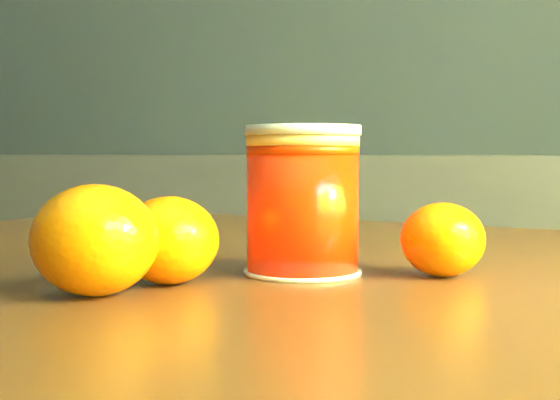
% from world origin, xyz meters
% --- Properties ---
extents(kitchen_counter, '(3.15, 0.60, 0.90)m').
position_xyz_m(kitchen_counter, '(0.00, 1.45, 0.45)').
color(kitchen_counter, '#4E4E53').
rests_on(kitchen_counter, ground).
extents(juice_glass, '(0.08, 0.08, 0.10)m').
position_xyz_m(juice_glass, '(0.72, 0.27, 0.87)').
color(juice_glass, '#F62604').
rests_on(juice_glass, table).
extents(orange_front, '(0.08, 0.08, 0.06)m').
position_xyz_m(orange_front, '(0.66, 0.20, 0.85)').
color(orange_front, orange).
rests_on(orange_front, table).
extents(orange_back, '(0.06, 0.06, 0.05)m').
position_xyz_m(orange_back, '(0.81, 0.30, 0.85)').
color(orange_back, orange).
rests_on(orange_back, table).
extents(orange_extra, '(0.10, 0.10, 0.06)m').
position_xyz_m(orange_extra, '(0.64, 0.15, 0.85)').
color(orange_extra, orange).
rests_on(orange_extra, table).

